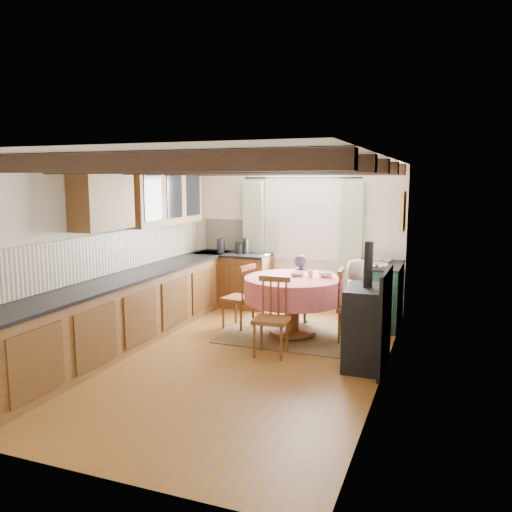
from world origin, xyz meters
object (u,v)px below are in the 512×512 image
at_px(dining_table, 293,307).
at_px(aga_range, 378,294).
at_px(cup, 310,274).
at_px(chair_left, 238,296).
at_px(chair_near, 271,317).
at_px(cast_iron_stove, 367,305).
at_px(child_far, 300,289).
at_px(chair_right, 353,306).
at_px(child_right, 357,300).

relative_size(dining_table, aga_range, 1.33).
bearing_deg(cup, chair_left, -176.21).
relative_size(chair_near, chair_left, 1.03).
distance_m(aga_range, cast_iron_stove, 1.86).
xyz_separation_m(chair_left, cast_iron_stove, (2.02, -0.97, 0.26)).
bearing_deg(child_far, dining_table, 112.05).
bearing_deg(aga_range, chair_left, -155.54).
distance_m(chair_right, child_far, 1.14).
height_order(chair_right, aga_range, chair_right).
xyz_separation_m(chair_near, child_right, (0.88, 1.01, 0.07)).
bearing_deg(chair_left, child_right, 102.07).
relative_size(aga_range, cast_iron_stove, 0.70).
bearing_deg(chair_left, child_far, 138.37).
bearing_deg(child_far, cup, 133.45).
bearing_deg(cast_iron_stove, dining_table, 142.37).
bearing_deg(dining_table, chair_left, 174.18).
distance_m(child_far, child_right, 1.10).
height_order(chair_right, child_far, child_far).
bearing_deg(cast_iron_stove, chair_right, 109.24).
distance_m(chair_right, cast_iron_stove, 0.98).
bearing_deg(child_right, cast_iron_stove, -160.20).
height_order(dining_table, child_right, child_right).
bearing_deg(chair_left, cup, 104.87).
distance_m(cast_iron_stove, child_far, 2.01).
xyz_separation_m(dining_table, aga_range, (1.04, 0.96, 0.06)).
height_order(child_far, child_right, child_right).
xyz_separation_m(dining_table, cast_iron_stove, (1.15, -0.88, 0.33)).
relative_size(child_far, cup, 11.58).
height_order(chair_near, chair_left, chair_near).
bearing_deg(chair_near, cast_iron_stove, -4.04).
distance_m(aga_range, child_far, 1.16).
distance_m(cast_iron_stove, child_right, 1.06).
height_order(chair_right, cup, chair_right).
xyz_separation_m(dining_table, child_far, (-0.09, 0.68, 0.11)).
relative_size(chair_right, cup, 10.95).
relative_size(aga_range, cup, 11.36).
bearing_deg(aga_range, chair_near, -119.66).
xyz_separation_m(aga_range, child_far, (-1.13, -0.27, 0.05)).
bearing_deg(dining_table, child_right, 7.84).
bearing_deg(chair_right, chair_left, 82.19).
bearing_deg(chair_right, child_right, -18.72).
relative_size(chair_near, aga_range, 0.95).
xyz_separation_m(chair_near, cast_iron_stove, (1.16, 0.01, 0.25)).
relative_size(dining_table, chair_right, 1.38).
height_order(dining_table, cast_iron_stove, cast_iron_stove).
height_order(dining_table, chair_left, chair_left).
distance_m(chair_left, child_right, 1.73).
xyz_separation_m(aga_range, child_right, (-0.18, -0.84, 0.08)).
height_order(chair_near, cup, chair_near).
relative_size(chair_left, child_far, 0.91).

